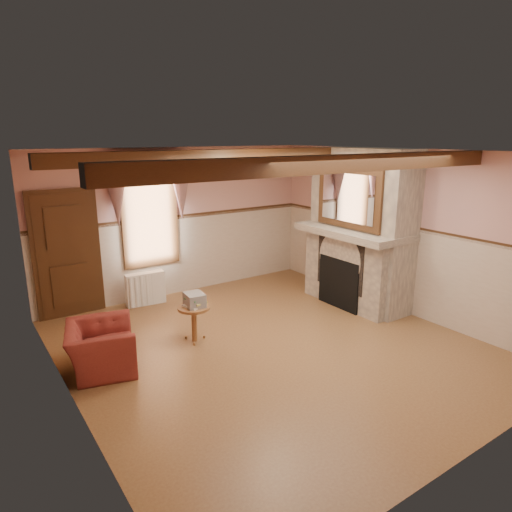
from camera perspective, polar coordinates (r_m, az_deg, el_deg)
floor at (r=6.85m, az=1.93°, el=-11.20°), size 5.50×6.00×0.01m
ceiling at (r=6.16m, az=2.16°, el=12.92°), size 5.50×6.00×0.01m
wall_back at (r=8.89m, az=-9.56°, el=4.24°), size 5.50×0.02×2.80m
wall_front at (r=4.45m, az=25.90°, el=-7.89°), size 5.50×0.02×2.80m
wall_left at (r=5.27m, az=-22.81°, el=-4.09°), size 0.02×6.00×2.80m
wall_right at (r=8.26m, az=17.60°, el=2.93°), size 0.02×6.00×2.80m
wainscot at (r=6.55m, az=1.99°, el=-5.30°), size 5.50×6.00×1.50m
chair_rail at (r=6.33m, az=2.05°, el=1.08°), size 5.50×6.00×0.08m
firebox at (r=8.33m, az=10.64°, el=-3.29°), size 0.20×0.95×0.90m
armchair at (r=6.43m, az=-18.81°, el=-10.79°), size 1.05×1.14×0.62m
side_table at (r=6.96m, az=-7.73°, el=-8.39°), size 0.61×0.61×0.55m
book_stack at (r=6.84m, az=-7.70°, el=-5.44°), size 0.29×0.35×0.20m
radiator at (r=8.57m, az=-13.65°, el=-3.99°), size 0.71×0.24×0.60m
bowl at (r=8.30m, az=11.78°, el=3.82°), size 0.34×0.34×0.08m
mantel_clock at (r=8.62m, az=9.52°, el=4.72°), size 0.14×0.24×0.20m
oil_lamp at (r=8.67m, az=9.18°, el=5.06°), size 0.11×0.11×0.28m
candle_red at (r=7.99m, az=14.21°, el=3.52°), size 0.06×0.06×0.16m
jar_yellow at (r=8.06m, az=13.62°, el=3.52°), size 0.06×0.06×0.12m
fireplace at (r=8.39m, az=13.01°, el=3.43°), size 0.85×2.00×2.80m
mantel at (r=8.27m, az=12.14°, el=3.03°), size 1.05×2.05×0.12m
overmantel_mirror at (r=8.04m, az=11.46°, el=7.15°), size 0.06×1.44×1.04m
door at (r=8.27m, az=-22.54°, el=0.01°), size 1.10×0.10×2.10m
window at (r=8.59m, az=-13.18°, el=5.38°), size 1.06×0.08×2.02m
window_drapes at (r=8.43m, az=-13.19°, el=9.32°), size 1.30×0.14×1.40m
ceiling_beam_front at (r=5.25m, az=10.14°, el=11.28°), size 5.50×0.18×0.20m
ceiling_beam_back at (r=7.16m, az=-3.71°, el=12.37°), size 5.50×0.18×0.20m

